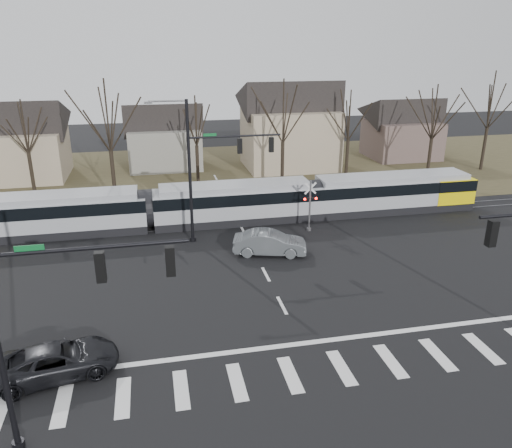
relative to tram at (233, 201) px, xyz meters
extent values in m
plane|color=black|center=(0.39, -16.00, -1.72)|extent=(140.00, 140.00, 0.00)
cube|color=#38331E|center=(0.39, 16.00, -1.72)|extent=(140.00, 28.00, 0.01)
cube|color=silver|center=(-10.41, -20.00, -1.72)|extent=(0.60, 2.60, 0.01)
cube|color=silver|center=(-8.01, -20.00, -1.72)|extent=(0.60, 2.60, 0.01)
cube|color=silver|center=(-5.61, -20.00, -1.72)|extent=(0.60, 2.60, 0.01)
cube|color=silver|center=(-3.21, -20.00, -1.72)|extent=(0.60, 2.60, 0.01)
cube|color=silver|center=(-0.81, -20.00, -1.72)|extent=(0.60, 2.60, 0.01)
cube|color=silver|center=(1.59, -20.00, -1.72)|extent=(0.60, 2.60, 0.01)
cube|color=silver|center=(3.99, -20.00, -1.72)|extent=(0.60, 2.60, 0.01)
cube|color=silver|center=(6.39, -20.00, -1.72)|extent=(0.60, 2.60, 0.01)
cube|color=silver|center=(8.79, -20.00, -1.72)|extent=(0.60, 2.60, 0.01)
cube|color=silver|center=(0.39, -17.80, -1.72)|extent=(28.00, 0.35, 0.01)
cube|color=silver|center=(0.39, -14.00, -1.72)|extent=(0.18, 2.00, 0.01)
cube|color=silver|center=(0.39, -10.00, -1.72)|extent=(0.18, 2.00, 0.01)
cube|color=silver|center=(0.39, -6.00, -1.72)|extent=(0.18, 2.00, 0.01)
cube|color=silver|center=(0.39, -2.00, -1.72)|extent=(0.18, 2.00, 0.01)
cube|color=silver|center=(0.39, 2.00, -1.72)|extent=(0.18, 2.00, 0.01)
cube|color=silver|center=(0.39, 6.00, -1.72)|extent=(0.18, 2.00, 0.01)
cube|color=silver|center=(0.39, 10.00, -1.72)|extent=(0.18, 2.00, 0.01)
cube|color=silver|center=(0.39, 14.00, -1.72)|extent=(0.18, 2.00, 0.01)
cube|color=#59595E|center=(0.39, -0.90, -1.69)|extent=(90.00, 0.12, 0.06)
cube|color=#59595E|center=(0.39, 0.50, -1.69)|extent=(90.00, 0.12, 0.06)
cube|color=gray|center=(-13.90, 0.00, -0.14)|extent=(14.09, 3.03, 3.16)
cube|color=black|center=(-13.90, 0.00, 0.50)|extent=(14.11, 3.08, 0.92)
cube|color=gray|center=(0.19, 0.00, -0.14)|extent=(13.01, 3.03, 3.16)
cube|color=black|center=(0.19, 0.00, 0.50)|extent=(13.03, 3.08, 0.92)
cube|color=gray|center=(13.74, 0.00, -0.14)|extent=(14.09, 3.03, 3.16)
cube|color=black|center=(13.74, 0.00, 0.50)|extent=(14.11, 3.08, 0.92)
cube|color=yellow|center=(19.05, 0.00, -0.04)|extent=(3.47, 3.10, 2.11)
imported|color=#565B5E|center=(1.36, -6.94, -0.90)|extent=(4.26, 5.86, 1.64)
imported|color=black|center=(-10.83, -17.86, -1.00)|extent=(4.45, 6.17, 1.46)
cylinder|color=black|center=(-11.61, -22.00, -1.57)|extent=(0.44, 0.44, 0.30)
cylinder|color=black|center=(-8.36, -22.00, 5.88)|extent=(6.50, 0.14, 0.14)
cube|color=#0C5926|center=(-10.11, -22.00, 6.03)|extent=(0.90, 0.03, 0.22)
cube|color=black|center=(-8.04, -22.00, 5.18)|extent=(0.32, 0.32, 1.05)
sphere|color=#FF0C07|center=(-8.04, -22.00, 5.51)|extent=(0.22, 0.22, 0.22)
cube|color=black|center=(-5.76, -22.00, 5.18)|extent=(0.32, 0.32, 1.05)
sphere|color=#FF0C07|center=(-5.76, -22.00, 5.51)|extent=(0.22, 0.22, 0.22)
cube|color=black|center=(6.54, -22.00, 5.18)|extent=(0.32, 0.32, 1.05)
sphere|color=#FF0C07|center=(6.54, -22.00, 5.51)|extent=(0.22, 0.22, 0.22)
cylinder|color=black|center=(-3.61, -3.50, 3.38)|extent=(0.22, 0.22, 10.20)
cylinder|color=black|center=(-3.61, -3.50, -1.57)|extent=(0.44, 0.44, 0.30)
cylinder|color=black|center=(-0.36, -3.50, 5.88)|extent=(6.50, 0.14, 0.14)
cube|color=#0C5926|center=(-2.11, -3.50, 6.03)|extent=(0.90, 0.03, 0.22)
cube|color=black|center=(-0.04, -3.50, 5.18)|extent=(0.32, 0.32, 1.05)
sphere|color=#FF0C07|center=(-0.04, -3.50, 5.51)|extent=(0.22, 0.22, 0.22)
cube|color=black|center=(2.24, -3.50, 5.18)|extent=(0.32, 0.32, 1.05)
sphere|color=#FF0C07|center=(2.24, -3.50, 5.51)|extent=(0.22, 0.22, 0.22)
cube|color=#59595B|center=(-6.11, -3.50, 8.30)|extent=(0.55, 0.22, 0.14)
cylinder|color=#59595B|center=(5.39, -3.20, 0.28)|extent=(0.14, 0.14, 4.00)
cylinder|color=#59595B|center=(5.39, -3.20, -1.62)|extent=(0.36, 0.36, 0.20)
cube|color=silver|center=(5.39, -3.20, 1.68)|extent=(0.95, 0.04, 0.95)
cube|color=silver|center=(5.39, -3.20, 1.68)|extent=(0.95, 0.04, 0.95)
cube|color=black|center=(5.39, -3.20, 0.88)|extent=(1.00, 0.10, 0.12)
sphere|color=#FF0C07|center=(4.94, -3.28, 0.88)|extent=(0.18, 0.18, 0.18)
sphere|color=#FF0C07|center=(5.84, -3.28, 0.88)|extent=(0.18, 0.18, 0.18)
cube|color=gray|center=(-19.61, 18.00, 0.78)|extent=(9.00, 8.00, 5.00)
cube|color=slate|center=(-4.61, 20.00, 0.53)|extent=(8.00, 7.00, 4.50)
cube|color=gray|center=(9.39, 17.00, 1.53)|extent=(10.00, 8.00, 6.50)
cube|color=brown|center=(24.39, 19.00, 0.53)|extent=(8.00, 7.00, 4.50)
camera|label=1|loc=(-6.10, -37.64, 12.24)|focal=35.00mm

